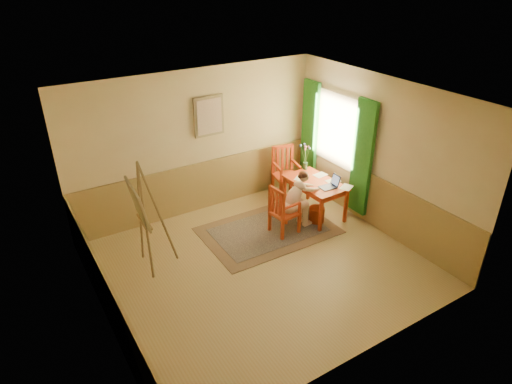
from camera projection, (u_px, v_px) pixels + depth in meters
room at (261, 190)px, 6.70m from camera, size 5.04×4.54×2.84m
wainscot at (236, 218)px, 7.72m from camera, size 5.00×4.50×1.00m
window at (335, 140)px, 8.69m from camera, size 0.12×2.01×2.20m
wall_portrait at (209, 116)px, 8.24m from camera, size 0.60×0.05×0.76m
rug at (268, 230)px, 8.28m from camera, size 2.42×1.63×0.02m
table at (315, 186)px, 8.53m from camera, size 0.75×1.22×0.72m
chair_left at (283, 210)px, 7.99m from camera, size 0.47×0.45×0.96m
chair_back at (285, 172)px, 9.28m from camera, size 0.57×0.59×1.08m
figure at (297, 198)px, 8.10m from camera, size 0.84×0.38×1.13m
laptop at (330, 185)px, 8.27m from camera, size 0.37×0.23×0.22m
papers at (325, 180)px, 8.53m from camera, size 0.82×1.06×0.00m
vase at (305, 158)px, 8.88m from camera, size 0.19×0.28×0.54m
wastebasket at (317, 215)px, 8.49m from camera, size 0.32×0.32×0.31m
easel at (141, 208)px, 6.80m from camera, size 0.65×0.84×1.89m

